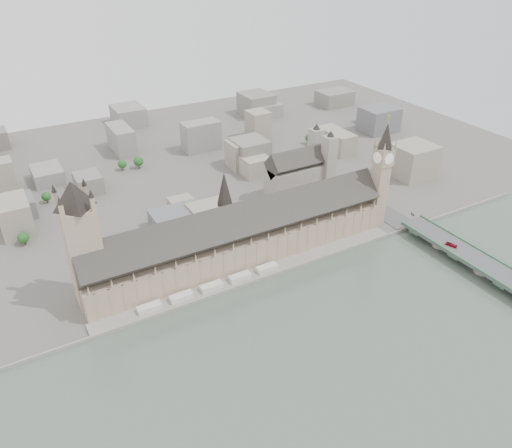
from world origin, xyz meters
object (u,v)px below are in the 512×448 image
palace_of_westminster (240,237)px  westminster_bridge (475,263)px  westminster_abbey (300,173)px  car_approach (413,214)px  victoria_tower (82,239)px  elizabeth_tower (382,169)px  red_bus_north (451,245)px

palace_of_westminster → westminster_bridge: size_ratio=0.82×
westminster_bridge → westminster_abbey: 190.56m
palace_of_westminster → car_approach: size_ratio=52.59×
victoria_tower → palace_of_westminster: bearing=-3.0°
palace_of_westminster → elizabeth_tower: 142.94m
palace_of_westminster → westminster_abbey: (110.92, 75.30, 2.38)m
palace_of_westminster → elizabeth_tower: elizabeth_tower is taller
elizabeth_tower → red_bus_north: size_ratio=11.24×
red_bus_north → westminster_abbey: bearing=87.2°
westminster_bridge → westminster_abbey: (-51.08, 182.50, 19.96)m
westminster_bridge → westminster_abbey: westminster_abbey is taller
victoria_tower → westminster_bridge: (284.00, -113.50, -50.08)m
red_bus_north → victoria_tower: bearing=142.8°
car_approach → palace_of_westminster: bearing=-172.2°
victoria_tower → westminster_abbey: size_ratio=1.47×
elizabeth_tower → victoria_tower: elizabeth_tower is taller
palace_of_westminster → westminster_abbey: bearing=34.2°
elizabeth_tower → palace_of_westminster: bearing=175.2°
elizabeth_tower → red_bus_north: 88.89m
victoria_tower → red_bus_north: (279.72, -91.14, -43.62)m
palace_of_westminster → elizabeth_tower: bearing=-4.8°
westminster_abbey → westminster_bridge: bearing=-74.4°
elizabeth_tower → red_bus_north: (19.72, -73.14, -46.51)m
elizabeth_tower → westminster_abbey: size_ratio=1.58×
elizabeth_tower → victoria_tower: size_ratio=1.07×
palace_of_westminster → victoria_tower: size_ratio=2.65×
westminster_bridge → red_bus_north: 23.67m
palace_of_westminster → westminster_bridge: 195.05m
palace_of_westminster → red_bus_north: bearing=-28.3°
victoria_tower → elizabeth_tower: bearing=-4.0°
westminster_abbey → car_approach: 119.99m
victoria_tower → red_bus_north: victoria_tower is taller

